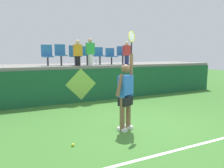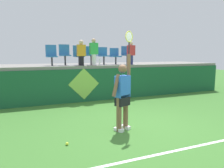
% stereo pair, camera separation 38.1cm
% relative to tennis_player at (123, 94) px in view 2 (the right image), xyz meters
% --- Properties ---
extents(ground_plane, '(40.00, 40.00, 0.00)m').
position_rel_tennis_player_xyz_m(ground_plane, '(0.51, 0.08, -0.95)').
color(ground_plane, '#3D752D').
extents(court_back_wall, '(13.25, 0.20, 1.34)m').
position_rel_tennis_player_xyz_m(court_back_wall, '(0.51, 3.58, -0.28)').
color(court_back_wall, '#195633').
rests_on(court_back_wall, ground_plane).
extents(spectator_platform, '(13.25, 2.79, 0.12)m').
position_rel_tennis_player_xyz_m(spectator_platform, '(0.51, 4.93, 0.45)').
color(spectator_platform, gray).
rests_on(spectator_platform, court_back_wall).
extents(court_baseline_stripe, '(11.93, 0.08, 0.01)m').
position_rel_tennis_player_xyz_m(court_baseline_stripe, '(0.51, -1.48, -0.95)').
color(court_baseline_stripe, white).
rests_on(court_baseline_stripe, ground_plane).
extents(tennis_player, '(0.71, 0.39, 2.50)m').
position_rel_tennis_player_xyz_m(tennis_player, '(0.00, 0.00, 0.00)').
color(tennis_player, white).
rests_on(tennis_player, ground_plane).
extents(tennis_ball, '(0.07, 0.07, 0.07)m').
position_rel_tennis_player_xyz_m(tennis_ball, '(-1.49, -0.39, -0.92)').
color(tennis_ball, '#D1E533').
rests_on(tennis_ball, ground_plane).
extents(water_bottle, '(0.06, 0.06, 0.26)m').
position_rel_tennis_player_xyz_m(water_bottle, '(0.68, 3.72, 0.64)').
color(water_bottle, white).
rests_on(water_bottle, spectator_platform).
extents(stadium_chair_0, '(0.44, 0.42, 0.85)m').
position_rel_tennis_player_xyz_m(stadium_chair_0, '(-1.20, 4.36, 0.97)').
color(stadium_chair_0, '#38383D').
rests_on(stadium_chair_0, spectator_platform).
extents(stadium_chair_1, '(0.44, 0.42, 0.88)m').
position_rel_tennis_player_xyz_m(stadium_chair_1, '(-0.65, 4.35, 1.01)').
color(stadium_chair_1, '#38383D').
rests_on(stadium_chair_1, spectator_platform).
extents(stadium_chair_2, '(0.44, 0.42, 0.84)m').
position_rel_tennis_player_xyz_m(stadium_chair_2, '(-0.05, 4.36, 0.97)').
color(stadium_chair_2, '#38383D').
rests_on(stadium_chair_2, spectator_platform).
extents(stadium_chair_3, '(0.44, 0.42, 0.82)m').
position_rel_tennis_player_xyz_m(stadium_chair_3, '(0.48, 4.35, 0.99)').
color(stadium_chair_3, '#38383D').
rests_on(stadium_chair_3, spectator_platform).
extents(stadium_chair_4, '(0.44, 0.42, 0.79)m').
position_rel_tennis_player_xyz_m(stadium_chair_4, '(1.08, 4.35, 0.96)').
color(stadium_chair_4, '#38383D').
rests_on(stadium_chair_4, spectator_platform).
extents(stadium_chair_5, '(0.44, 0.42, 0.75)m').
position_rel_tennis_player_xyz_m(stadium_chair_5, '(1.67, 4.35, 0.93)').
color(stadium_chair_5, '#38383D').
rests_on(stadium_chair_5, spectator_platform).
extents(stadium_chair_6, '(0.44, 0.42, 0.85)m').
position_rel_tennis_player_xyz_m(stadium_chair_6, '(2.26, 4.35, 1.00)').
color(stadium_chair_6, '#38383D').
rests_on(stadium_chair_6, spectator_platform).
extents(spectator_0, '(0.34, 0.20, 1.05)m').
position_rel_tennis_player_xyz_m(spectator_0, '(-0.05, 3.89, 1.06)').
color(spectator_0, black).
rests_on(spectator_0, spectator_platform).
extents(spectator_1, '(0.34, 0.20, 1.04)m').
position_rel_tennis_player_xyz_m(spectator_1, '(2.26, 3.90, 1.05)').
color(spectator_1, navy).
rests_on(spectator_1, spectator_platform).
extents(spectator_2, '(0.34, 0.20, 1.12)m').
position_rel_tennis_player_xyz_m(spectator_2, '(0.48, 3.88, 1.09)').
color(spectator_2, white).
rests_on(spectator_2, spectator_platform).
extents(wall_signage_mount, '(1.27, 0.01, 1.37)m').
position_rel_tennis_player_xyz_m(wall_signage_mount, '(-0.07, 3.48, -0.95)').
color(wall_signage_mount, '#195633').
rests_on(wall_signage_mount, ground_plane).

